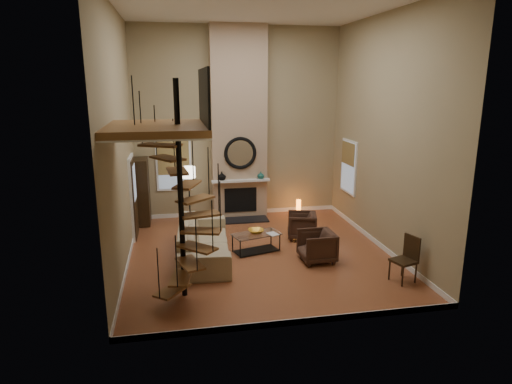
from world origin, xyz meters
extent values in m
cube|color=#B06238|center=(0.00, 0.00, -0.01)|extent=(6.00, 6.50, 0.01)
cube|color=#9A8963|center=(0.00, 3.25, 2.75)|extent=(6.00, 0.02, 5.50)
cube|color=#9A8963|center=(0.00, -3.25, 2.75)|extent=(6.00, 0.02, 5.50)
cube|color=#9A8963|center=(-3.00, 0.00, 2.75)|extent=(0.02, 6.50, 5.50)
cube|color=#9A8963|center=(3.00, 0.00, 2.75)|extent=(0.02, 6.50, 5.50)
cube|color=silver|center=(0.00, 0.00, 5.50)|extent=(6.00, 6.50, 0.01)
cube|color=white|center=(0.00, 3.24, 0.06)|extent=(6.00, 0.02, 0.12)
cube|color=white|center=(0.00, -3.24, 0.06)|extent=(6.00, 0.02, 0.12)
cube|color=white|center=(-2.99, 0.00, 0.06)|extent=(0.02, 6.50, 0.12)
cube|color=white|center=(2.99, 0.00, 0.06)|extent=(0.02, 6.50, 0.12)
cube|color=tan|center=(0.00, 3.06, 2.75)|extent=(1.60, 0.38, 5.50)
cube|color=black|center=(0.00, 2.57, 0.02)|extent=(1.50, 0.60, 0.04)
cube|color=black|center=(0.00, 2.86, 0.55)|extent=(0.95, 0.02, 0.72)
cube|color=white|center=(0.00, 2.78, 1.15)|extent=(1.70, 0.18, 0.06)
torus|color=black|center=(0.00, 2.84, 1.95)|extent=(0.94, 0.10, 0.94)
cylinder|color=white|center=(0.00, 2.85, 1.95)|extent=(0.80, 0.01, 0.80)
imported|color=black|center=(-0.55, 2.82, 1.30)|extent=(0.24, 0.24, 0.25)
imported|color=#17534B|center=(0.60, 2.82, 1.28)|extent=(0.20, 0.20, 0.21)
cube|color=white|center=(-1.90, 3.23, 1.60)|extent=(1.02, 0.04, 1.52)
cube|color=#8C9EB2|center=(-1.90, 3.21, 1.60)|extent=(0.90, 0.01, 1.40)
cube|color=#9C8146|center=(-1.90, 3.19, 1.81)|extent=(0.90, 0.01, 0.98)
cube|color=white|center=(2.98, 2.00, 1.60)|extent=(0.04, 1.02, 1.52)
cube|color=#8C9EB2|center=(2.96, 2.00, 1.60)|extent=(0.01, 0.90, 1.40)
cube|color=#9C8146|center=(2.94, 2.00, 1.98)|extent=(0.01, 0.90, 0.63)
cube|color=white|center=(-2.97, 1.80, 1.05)|extent=(0.06, 1.05, 2.16)
cube|color=black|center=(-2.94, 1.80, 1.02)|extent=(0.05, 0.90, 2.05)
cube|color=#8C9EB2|center=(-2.90, 1.80, 1.45)|extent=(0.01, 0.60, 0.90)
cube|color=brown|center=(-2.15, -1.80, 3.18)|extent=(1.70, 2.20, 0.12)
cube|color=white|center=(-2.15, -1.80, 3.10)|extent=(1.70, 2.20, 0.03)
cube|color=black|center=(-1.33, -1.80, 3.71)|extent=(0.04, 2.20, 0.94)
cylinder|color=black|center=(-1.80, -1.80, 2.01)|extent=(0.10, 0.10, 4.02)
cube|color=brown|center=(-2.02, -2.08, 0.26)|extent=(0.71, 0.78, 0.04)
cylinder|color=black|center=(-2.24, -2.37, 0.73)|extent=(0.02, 0.02, 0.94)
cube|color=brown|center=(-1.86, -2.15, 0.52)|extent=(0.46, 0.77, 0.04)
cylinder|color=black|center=(-1.93, -2.51, 0.99)|extent=(0.02, 0.02, 0.94)
cube|color=brown|center=(-1.69, -2.14, 0.78)|extent=(0.55, 0.79, 0.04)
cylinder|color=black|center=(-1.58, -2.48, 1.25)|extent=(0.02, 0.02, 0.94)
cube|color=brown|center=(-1.54, -2.05, 1.04)|extent=(0.75, 0.74, 0.04)
cylinder|color=black|center=(-1.28, -2.30, 1.51)|extent=(0.02, 0.02, 0.94)
cube|color=brown|center=(-1.45, -1.90, 1.30)|extent=(0.79, 0.53, 0.04)
cylinder|color=black|center=(-1.11, -2.00, 1.77)|extent=(0.02, 0.02, 0.94)
cube|color=brown|center=(-1.45, -1.73, 1.56)|extent=(0.77, 0.48, 0.04)
cylinder|color=black|center=(-1.10, -1.65, 2.03)|extent=(0.02, 0.02, 0.94)
cube|color=brown|center=(-1.52, -1.57, 1.82)|extent=(0.77, 0.72, 0.04)
cylinder|color=black|center=(-1.25, -1.34, 2.29)|extent=(0.02, 0.02, 0.94)
cube|color=brown|center=(-1.67, -1.47, 2.08)|extent=(0.58, 0.79, 0.04)
cylinder|color=black|center=(-1.53, -1.13, 2.55)|extent=(0.02, 0.02, 0.94)
cube|color=brown|center=(-1.84, -1.44, 2.34)|extent=(0.41, 0.75, 0.04)
cylinder|color=black|center=(-1.88, -1.08, 2.81)|extent=(0.02, 0.02, 0.94)
cube|color=brown|center=(-2.00, -1.50, 2.60)|extent=(0.68, 0.79, 0.04)
cylinder|color=black|center=(-2.20, -1.20, 3.07)|extent=(0.02, 0.02, 0.94)
cube|color=brown|center=(-2.12, -1.63, 2.86)|extent=(0.80, 0.64, 0.04)
cylinder|color=black|center=(-2.44, -1.46, 3.33)|extent=(0.02, 0.02, 0.94)
cube|color=brown|center=(-2.16, -1.80, 3.12)|extent=(0.72, 0.34, 0.04)
cylinder|color=black|center=(-2.52, -1.80, 3.59)|extent=(0.02, 0.02, 0.94)
cube|color=black|center=(-2.81, 2.81, 0.95)|extent=(0.39, 0.83, 1.86)
imported|color=tan|center=(-1.31, 0.06, 0.40)|extent=(1.31, 2.94, 0.84)
imported|color=#3E261C|center=(1.34, 0.79, 0.35)|extent=(0.89, 0.87, 0.66)
imported|color=#3E261C|center=(1.26, -0.69, 0.35)|extent=(0.78, 0.76, 0.70)
cube|color=silver|center=(-0.05, 0.12, 0.44)|extent=(1.23, 0.84, 0.02)
cube|color=black|center=(-0.05, 0.12, 0.03)|extent=(1.11, 0.73, 0.01)
cylinder|color=black|center=(-0.49, -0.23, 0.22)|extent=(0.03, 0.03, 0.41)
cylinder|color=black|center=(0.51, 0.05, 0.22)|extent=(0.03, 0.03, 0.41)
cylinder|color=black|center=(-0.61, 0.19, 0.22)|extent=(0.03, 0.03, 0.41)
cylinder|color=black|center=(0.39, 0.47, 0.22)|extent=(0.03, 0.03, 0.41)
imported|color=gold|center=(-0.05, 0.17, 0.50)|extent=(0.37, 0.37, 0.09)
imported|color=gray|center=(0.30, -0.03, 0.46)|extent=(0.30, 0.34, 0.03)
cylinder|color=black|center=(-1.51, 2.32, 0.01)|extent=(0.34, 0.34, 0.03)
cylinder|color=black|center=(-1.51, 2.32, 0.80)|extent=(0.04, 0.04, 1.45)
cylinder|color=#F2E5C6|center=(-1.51, 2.32, 1.55)|extent=(0.37, 0.37, 0.30)
cylinder|color=orange|center=(1.75, 2.75, 0.25)|extent=(0.14, 0.14, 0.49)
cube|color=black|center=(2.57, -2.02, 0.44)|extent=(0.53, 0.53, 0.05)
cube|color=black|center=(2.77, -1.96, 0.70)|extent=(0.16, 0.40, 0.50)
cylinder|color=black|center=(2.45, -2.25, 0.21)|extent=(0.04, 0.04, 0.41)
cylinder|color=black|center=(2.80, -2.14, 0.21)|extent=(0.04, 0.04, 0.41)
cylinder|color=black|center=(2.35, -1.90, 0.21)|extent=(0.04, 0.04, 0.41)
cylinder|color=black|center=(2.69, -1.80, 0.21)|extent=(0.04, 0.04, 0.41)
camera|label=1|loc=(-1.89, -9.65, 3.97)|focal=31.12mm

